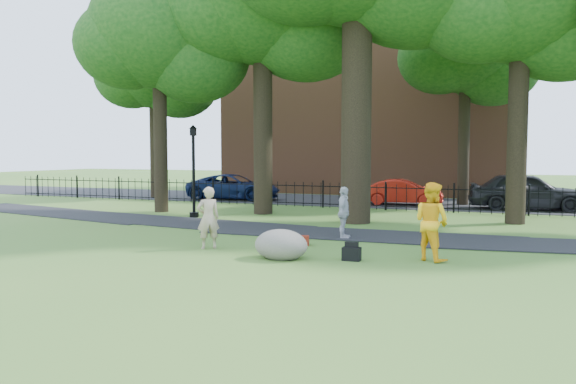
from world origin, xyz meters
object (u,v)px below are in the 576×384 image
at_px(red_sedan, 403,192).
at_px(man, 432,221).
at_px(lamppost, 194,172).
at_px(woman, 208,218).
at_px(boulder, 281,243).

bearing_deg(red_sedan, man, -171.36).
distance_m(man, lamppost, 11.71).
xyz_separation_m(woman, boulder, (2.40, -0.58, -0.45)).
height_order(woman, red_sedan, woman).
bearing_deg(boulder, woman, 166.46).
relative_size(lamppost, red_sedan, 0.96).
bearing_deg(red_sedan, lamppost, 136.82).
height_order(man, lamppost, lamppost).
distance_m(woman, lamppost, 7.69).
xyz_separation_m(woman, red_sedan, (2.40, 14.85, -0.20)).
xyz_separation_m(man, boulder, (-3.45, -1.18, -0.56)).
xyz_separation_m(woman, lamppost, (-4.37, 6.25, 0.98)).
bearing_deg(man, red_sedan, -44.34).
bearing_deg(red_sedan, woman, 165.87).
relative_size(man, lamppost, 0.51).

